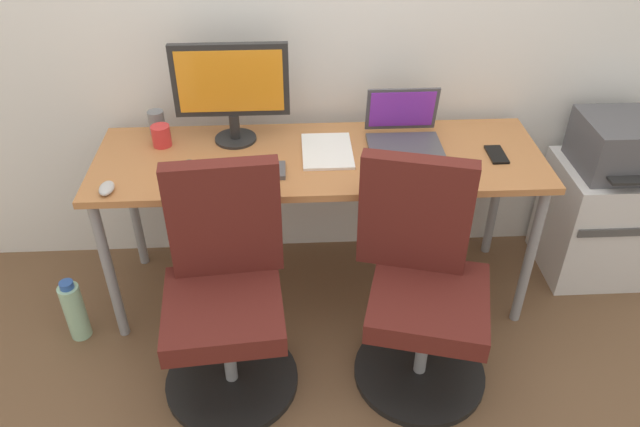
% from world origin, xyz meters
% --- Properties ---
extents(ground_plane, '(5.28, 5.28, 0.00)m').
position_xyz_m(ground_plane, '(0.00, 0.00, 0.00)').
color(ground_plane, brown).
extents(desk, '(1.87, 0.60, 0.74)m').
position_xyz_m(desk, '(0.00, 0.00, 0.68)').
color(desk, '#B77542').
rests_on(desk, ground).
extents(office_chair_left, '(0.54, 0.54, 0.94)m').
position_xyz_m(office_chair_left, '(-0.38, -0.49, 0.42)').
color(office_chair_left, black).
rests_on(office_chair_left, ground).
extents(office_chair_right, '(0.54, 0.54, 0.94)m').
position_xyz_m(office_chair_right, '(0.37, -0.49, 0.42)').
color(office_chair_right, black).
rests_on(office_chair_right, ground).
extents(side_cabinet, '(0.47, 0.44, 0.58)m').
position_xyz_m(side_cabinet, '(1.36, 0.10, 0.29)').
color(side_cabinet, silver).
rests_on(side_cabinet, ground).
extents(printer, '(0.38, 0.40, 0.24)m').
position_xyz_m(printer, '(1.36, 0.10, 0.70)').
color(printer, '#515156').
rests_on(printer, side_cabinet).
extents(water_bottle_on_floor, '(0.09, 0.09, 0.31)m').
position_xyz_m(water_bottle_on_floor, '(-1.08, -0.25, 0.15)').
color(water_bottle_on_floor, '#A5D8B2').
rests_on(water_bottle_on_floor, ground).
extents(desktop_monitor, '(0.48, 0.18, 0.43)m').
position_xyz_m(desktop_monitor, '(-0.36, 0.16, 0.99)').
color(desktop_monitor, '#262626').
rests_on(desktop_monitor, desk).
extents(open_laptop, '(0.31, 0.27, 0.22)m').
position_xyz_m(open_laptop, '(0.37, 0.10, 0.80)').
color(open_laptop, '#4C4C51').
rests_on(open_laptop, desk).
extents(keyboard_by_monitor, '(0.34, 0.12, 0.02)m').
position_xyz_m(keyboard_by_monitor, '(-0.31, -0.12, 0.75)').
color(keyboard_by_monitor, '#515156').
rests_on(keyboard_by_monitor, desk).
extents(keyboard_by_laptop, '(0.34, 0.12, 0.02)m').
position_xyz_m(keyboard_by_laptop, '(0.40, -0.22, 0.75)').
color(keyboard_by_laptop, silver).
rests_on(keyboard_by_laptop, desk).
extents(mouse_by_monitor, '(0.06, 0.10, 0.03)m').
position_xyz_m(mouse_by_monitor, '(-0.82, -0.23, 0.76)').
color(mouse_by_monitor, '#B7B7B7').
rests_on(mouse_by_monitor, desk).
extents(mouse_by_laptop, '(0.06, 0.10, 0.03)m').
position_xyz_m(mouse_by_laptop, '(-0.53, -0.08, 0.76)').
color(mouse_by_laptop, '#2D2D2D').
rests_on(mouse_by_laptop, desk).
extents(coffee_mug, '(0.08, 0.08, 0.09)m').
position_xyz_m(coffee_mug, '(-0.67, 0.12, 0.79)').
color(coffee_mug, red).
rests_on(coffee_mug, desk).
extents(pen_cup, '(0.07, 0.07, 0.10)m').
position_xyz_m(pen_cup, '(-0.70, 0.24, 0.80)').
color(pen_cup, slate).
rests_on(pen_cup, desk).
extents(phone_near_laptop, '(0.07, 0.14, 0.01)m').
position_xyz_m(phone_near_laptop, '(0.74, -0.04, 0.75)').
color(phone_near_laptop, black).
rests_on(phone_near_laptop, desk).
extents(paper_pile, '(0.21, 0.30, 0.01)m').
position_xyz_m(paper_pile, '(0.03, 0.03, 0.75)').
color(paper_pile, white).
rests_on(paper_pile, desk).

